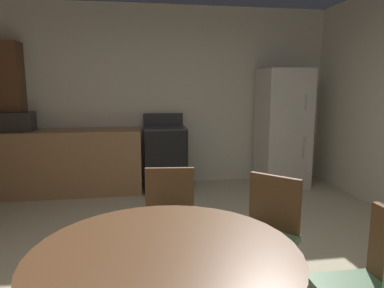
# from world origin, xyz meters

# --- Properties ---
(wall_back) EXTENTS (5.42, 0.12, 2.70)m
(wall_back) POSITION_xyz_m (0.00, 3.17, 1.35)
(wall_back) COLOR silver
(wall_back) RESTS_ON ground
(kitchen_counter) EXTENTS (2.04, 0.60, 0.90)m
(kitchen_counter) POSITION_xyz_m (-1.39, 2.77, 0.45)
(kitchen_counter) COLOR #9E754C
(kitchen_counter) RESTS_ON ground
(pantry_column) EXTENTS (0.44, 0.36, 2.10)m
(pantry_column) POSITION_xyz_m (-2.19, 2.95, 1.05)
(pantry_column) COLOR brown
(pantry_column) RESTS_ON ground
(oven_range) EXTENTS (0.60, 0.60, 1.10)m
(oven_range) POSITION_xyz_m (-0.02, 2.78, 0.47)
(oven_range) COLOR black
(oven_range) RESTS_ON ground
(refrigerator) EXTENTS (0.68, 0.68, 1.76)m
(refrigerator) POSITION_xyz_m (1.77, 2.72, 0.88)
(refrigerator) COLOR silver
(refrigerator) RESTS_ON ground
(microwave) EXTENTS (0.44, 0.32, 0.26)m
(microwave) POSITION_xyz_m (-2.03, 2.77, 1.03)
(microwave) COLOR #2D2B28
(microwave) RESTS_ON kitchen_counter
(dining_table) EXTENTS (1.22, 1.22, 0.76)m
(dining_table) POSITION_xyz_m (-0.29, -0.72, 0.60)
(dining_table) COLOR brown
(dining_table) RESTS_ON ground
(chair_northeast) EXTENTS (0.57, 0.57, 0.87)m
(chair_northeast) POSITION_xyz_m (0.47, -0.01, 0.50)
(chair_northeast) COLOR brown
(chair_northeast) RESTS_ON ground
(chair_east) EXTENTS (0.40, 0.40, 0.87)m
(chair_east) POSITION_xyz_m (0.75, -0.73, 0.50)
(chair_east) COLOR brown
(chair_east) RESTS_ON ground
(chair_north) EXTENTS (0.44, 0.44, 0.87)m
(chair_north) POSITION_xyz_m (-0.17, 0.32, 0.50)
(chair_north) COLOR brown
(chair_north) RESTS_ON ground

